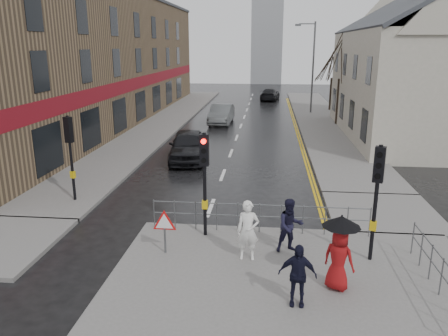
% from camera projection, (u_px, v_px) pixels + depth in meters
% --- Properties ---
extents(ground, '(120.00, 120.00, 0.00)m').
position_uv_depth(ground, '(198.00, 241.00, 14.17)').
color(ground, black).
rests_on(ground, ground).
extents(near_pavement, '(10.00, 9.00, 0.14)m').
position_uv_depth(near_pavement, '(298.00, 306.00, 10.50)').
color(near_pavement, '#605E5B').
rests_on(near_pavement, ground).
extents(left_pavement, '(4.00, 44.00, 0.14)m').
position_uv_depth(left_pavement, '(166.00, 120.00, 36.82)').
color(left_pavement, '#605E5B').
rests_on(left_pavement, ground).
extents(right_pavement, '(4.00, 40.00, 0.14)m').
position_uv_depth(right_pavement, '(319.00, 118.00, 37.44)').
color(right_pavement, '#605E5B').
rests_on(right_pavement, ground).
extents(pavement_bridge_right, '(4.00, 4.20, 0.14)m').
position_uv_depth(pavement_bridge_right, '(382.00, 212.00, 16.38)').
color(pavement_bridge_right, '#605E5B').
rests_on(pavement_bridge_right, ground).
extents(building_left_terrace, '(8.00, 42.00, 10.00)m').
position_uv_depth(building_left_terrace, '(94.00, 60.00, 35.07)').
color(building_left_terrace, brown).
rests_on(building_left_terrace, ground).
extents(building_right_cream, '(9.00, 16.40, 10.10)m').
position_uv_depth(building_right_cream, '(419.00, 66.00, 28.92)').
color(building_right_cream, beige).
rests_on(building_right_cream, ground).
extents(church_tower, '(5.00, 5.00, 18.00)m').
position_uv_depth(church_tower, '(267.00, 27.00, 70.93)').
color(church_tower, gray).
rests_on(church_tower, ground).
extents(traffic_signal_near_left, '(0.28, 0.27, 3.40)m').
position_uv_depth(traffic_signal_near_left, '(204.00, 167.00, 13.67)').
color(traffic_signal_near_left, black).
rests_on(traffic_signal_near_left, near_pavement).
extents(traffic_signal_near_right, '(0.34, 0.33, 3.40)m').
position_uv_depth(traffic_signal_near_right, '(377.00, 183.00, 12.03)').
color(traffic_signal_near_right, black).
rests_on(traffic_signal_near_right, near_pavement).
extents(traffic_signal_far_left, '(0.34, 0.33, 3.40)m').
position_uv_depth(traffic_signal_far_left, '(70.00, 143.00, 16.92)').
color(traffic_signal_far_left, black).
rests_on(traffic_signal_far_left, left_pavement).
extents(guard_railing_front, '(7.14, 0.04, 1.00)m').
position_uv_depth(guard_railing_front, '(260.00, 212.00, 14.32)').
color(guard_railing_front, '#595B5E').
rests_on(guard_railing_front, near_pavement).
extents(guard_railing_side, '(0.04, 4.54, 1.00)m').
position_uv_depth(guard_railing_side, '(442.00, 269.00, 10.67)').
color(guard_railing_side, '#595B5E').
rests_on(guard_railing_side, near_pavement).
extents(warning_sign, '(0.80, 0.07, 1.35)m').
position_uv_depth(warning_sign, '(164.00, 225.00, 12.81)').
color(warning_sign, '#595B5E').
rests_on(warning_sign, near_pavement).
extents(street_lamp, '(1.83, 0.25, 8.00)m').
position_uv_depth(street_lamp, '(311.00, 62.00, 39.12)').
color(street_lamp, '#595B5E').
rests_on(street_lamp, right_pavement).
extents(tree_near, '(2.40, 2.40, 6.58)m').
position_uv_depth(tree_near, '(341.00, 59.00, 33.10)').
color(tree_near, '#2F241A').
rests_on(tree_near, right_pavement).
extents(tree_far, '(2.40, 2.40, 5.64)m').
position_uv_depth(tree_far, '(333.00, 64.00, 40.90)').
color(tree_far, '#2F241A').
rests_on(tree_far, right_pavement).
extents(pedestrian_a, '(0.65, 0.43, 1.76)m').
position_uv_depth(pedestrian_a, '(248.00, 230.00, 12.47)').
color(pedestrian_a, white).
rests_on(pedestrian_a, near_pavement).
extents(pedestrian_b, '(0.95, 0.83, 1.65)m').
position_uv_depth(pedestrian_b, '(290.00, 226.00, 12.93)').
color(pedestrian_b, black).
rests_on(pedestrian_b, near_pavement).
extents(pedestrian_with_umbrella, '(0.96, 0.96, 1.97)m').
position_uv_depth(pedestrian_with_umbrella, '(339.00, 249.00, 10.86)').
color(pedestrian_with_umbrella, maroon).
rests_on(pedestrian_with_umbrella, near_pavement).
extents(pedestrian_d, '(0.93, 0.44, 1.55)m').
position_uv_depth(pedestrian_d, '(297.00, 275.00, 10.26)').
color(pedestrian_d, black).
rests_on(pedestrian_d, near_pavement).
extents(car_parked, '(2.55, 5.05, 1.65)m').
position_uv_depth(car_parked, '(188.00, 146.00, 23.89)').
color(car_parked, black).
rests_on(car_parked, ground).
extents(car_mid, '(1.79, 4.68, 1.52)m').
position_uv_depth(car_mid, '(221.00, 114.00, 35.17)').
color(car_mid, '#505456').
rests_on(car_mid, ground).
extents(car_far, '(2.43, 4.84, 1.35)m').
position_uv_depth(car_far, '(270.00, 94.00, 50.11)').
color(car_far, black).
rests_on(car_far, ground).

